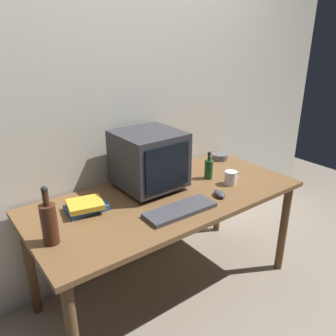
% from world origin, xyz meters
% --- Properties ---
extents(ground_plane, '(6.00, 6.00, 0.00)m').
position_xyz_m(ground_plane, '(0.00, 0.00, 0.00)').
color(ground_plane, gray).
extents(back_wall, '(4.00, 0.08, 2.50)m').
position_xyz_m(back_wall, '(0.00, 0.45, 1.25)').
color(back_wall, silver).
rests_on(back_wall, ground).
extents(desk, '(1.69, 0.77, 0.71)m').
position_xyz_m(desk, '(0.00, 0.00, 0.63)').
color(desk, brown).
rests_on(desk, ground).
extents(crt_monitor, '(0.38, 0.39, 0.37)m').
position_xyz_m(crt_monitor, '(-0.03, 0.16, 0.90)').
color(crt_monitor, '#333338').
rests_on(crt_monitor, desk).
extents(keyboard, '(0.42, 0.16, 0.02)m').
position_xyz_m(keyboard, '(-0.07, -0.21, 0.72)').
color(keyboard, '#3F3F47').
rests_on(keyboard, desk).
extents(computer_mouse, '(0.09, 0.11, 0.04)m').
position_xyz_m(computer_mouse, '(0.24, -0.20, 0.73)').
color(computer_mouse, '#3F3F47').
rests_on(computer_mouse, desk).
extents(bottle_tall, '(0.08, 0.08, 0.30)m').
position_xyz_m(bottle_tall, '(-0.74, -0.07, 0.82)').
color(bottle_tall, '#472314').
rests_on(bottle_tall, desk).
extents(bottle_short, '(0.06, 0.06, 0.19)m').
position_xyz_m(bottle_short, '(0.38, 0.04, 0.78)').
color(bottle_short, '#1E4C23').
rests_on(bottle_short, desk).
extents(book_stack, '(0.23, 0.20, 0.06)m').
position_xyz_m(book_stack, '(-0.49, 0.12, 0.74)').
color(book_stack, '#28569E').
rests_on(book_stack, desk).
extents(mug, '(0.12, 0.08, 0.09)m').
position_xyz_m(mug, '(0.43, -0.12, 0.75)').
color(mug, white).
rests_on(mug, desk).
extents(cd_spindle, '(0.12, 0.12, 0.04)m').
position_xyz_m(cd_spindle, '(0.71, 0.26, 0.73)').
color(cd_spindle, '#595B66').
rests_on(cd_spindle, desk).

